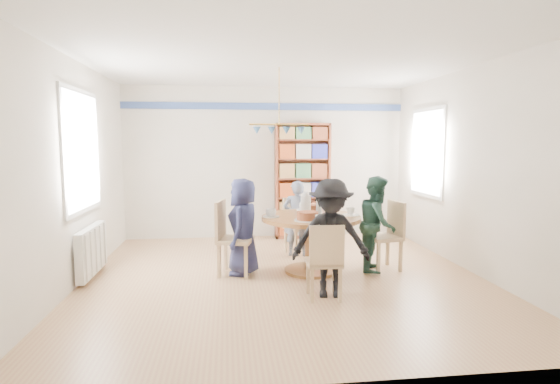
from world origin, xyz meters
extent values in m
plane|color=tan|center=(0.00, 0.00, 0.00)|extent=(5.00, 5.00, 0.00)
plane|color=white|center=(0.00, 0.00, 2.70)|extent=(5.00, 5.00, 0.00)
plane|color=silver|center=(0.00, 2.50, 1.35)|extent=(5.00, 0.00, 5.00)
plane|color=silver|center=(0.00, -2.50, 1.35)|extent=(5.00, 0.00, 5.00)
plane|color=silver|center=(-2.50, 0.00, 1.35)|extent=(0.00, 5.00, 5.00)
plane|color=silver|center=(2.50, 0.00, 1.35)|extent=(0.00, 5.00, 5.00)
cube|color=navy|center=(0.00, 2.48, 2.35)|extent=(5.00, 0.02, 0.12)
cube|color=white|center=(-2.48, 0.30, 1.60)|extent=(0.03, 1.32, 1.52)
cube|color=white|center=(-2.46, 0.30, 1.60)|extent=(0.01, 1.20, 1.40)
cube|color=white|center=(2.48, 1.30, 1.55)|extent=(0.03, 1.12, 1.42)
cube|color=white|center=(2.46, 1.30, 1.55)|extent=(0.01, 1.00, 1.30)
cylinder|color=gold|center=(0.00, 0.50, 2.33)|extent=(0.01, 0.01, 0.75)
cylinder|color=gold|center=(0.00, 0.50, 1.95)|extent=(0.80, 0.02, 0.02)
cone|color=teal|center=(-0.30, 0.50, 1.87)|extent=(0.11, 0.11, 0.10)
cone|color=teal|center=(-0.10, 0.50, 1.87)|extent=(0.11, 0.11, 0.10)
cone|color=teal|center=(0.10, 0.50, 1.87)|extent=(0.11, 0.11, 0.10)
cone|color=teal|center=(0.30, 0.50, 1.87)|extent=(0.11, 0.11, 0.10)
cube|color=silver|center=(-2.42, 0.30, 0.35)|extent=(0.10, 1.00, 0.60)
cube|color=silver|center=(-2.36, -0.10, 0.35)|extent=(0.02, 0.06, 0.56)
cube|color=silver|center=(-2.36, 0.10, 0.35)|extent=(0.02, 0.06, 0.56)
cube|color=silver|center=(-2.36, 0.30, 0.35)|extent=(0.02, 0.06, 0.56)
cube|color=silver|center=(-2.36, 0.50, 0.35)|extent=(0.02, 0.06, 0.56)
cube|color=silver|center=(-2.36, 0.70, 0.35)|extent=(0.02, 0.06, 0.56)
cylinder|color=brown|center=(0.39, 0.19, 0.72)|extent=(1.30, 1.30, 0.05)
cylinder|color=brown|center=(0.39, 0.19, 0.35)|extent=(0.16, 0.16, 0.70)
cylinder|color=brown|center=(0.39, 0.19, 0.02)|extent=(0.70, 0.70, 0.04)
cube|color=tan|center=(-0.61, 0.19, 0.46)|extent=(0.52, 0.52, 0.05)
cube|color=tan|center=(-0.79, 0.24, 0.71)|extent=(0.14, 0.42, 0.51)
cube|color=tan|center=(-0.48, -0.02, 0.22)|extent=(0.05, 0.05, 0.44)
cube|color=tan|center=(-0.40, 0.32, 0.22)|extent=(0.05, 0.05, 0.44)
cube|color=tan|center=(-0.82, 0.07, 0.22)|extent=(0.05, 0.05, 0.44)
cube|color=tan|center=(-0.73, 0.40, 0.22)|extent=(0.05, 0.05, 0.44)
cube|color=tan|center=(1.38, 0.19, 0.44)|extent=(0.47, 0.47, 0.05)
cube|color=tan|center=(1.56, 0.22, 0.68)|extent=(0.11, 0.41, 0.49)
cube|color=tan|center=(1.19, 0.33, 0.21)|extent=(0.04, 0.04, 0.42)
cube|color=tan|center=(1.25, 0.00, 0.21)|extent=(0.04, 0.04, 0.42)
cube|color=tan|center=(1.52, 0.38, 0.21)|extent=(0.04, 0.04, 0.42)
cube|color=tan|center=(1.57, 0.06, 0.21)|extent=(0.04, 0.04, 0.42)
cube|color=tan|center=(0.39, 1.15, 0.41)|extent=(0.49, 0.49, 0.05)
cube|color=tan|center=(0.33, 1.31, 0.64)|extent=(0.37, 0.17, 0.45)
cube|color=tan|center=(0.31, 0.95, 0.20)|extent=(0.05, 0.05, 0.39)
cube|color=tan|center=(0.59, 1.07, 0.20)|extent=(0.05, 0.05, 0.39)
cube|color=tan|center=(0.19, 1.24, 0.20)|extent=(0.05, 0.05, 0.39)
cube|color=tan|center=(0.48, 1.35, 0.20)|extent=(0.05, 0.05, 0.39)
cube|color=tan|center=(0.34, -0.79, 0.40)|extent=(0.39, 0.39, 0.04)
cube|color=tan|center=(0.33, -0.96, 0.62)|extent=(0.37, 0.05, 0.44)
cube|color=tan|center=(0.50, -0.64, 0.19)|extent=(0.04, 0.04, 0.38)
cube|color=tan|center=(0.19, -0.63, 0.19)|extent=(0.04, 0.04, 0.38)
cube|color=tan|center=(0.48, -0.94, 0.19)|extent=(0.04, 0.04, 0.38)
cube|color=tan|center=(0.18, -0.93, 0.19)|extent=(0.04, 0.04, 0.38)
imported|color=#1B1E3C|center=(-0.50, 0.21, 0.63)|extent=(0.54, 0.70, 1.25)
imported|color=#1B372C|center=(1.28, 0.17, 0.64)|extent=(0.67, 0.75, 1.27)
imported|color=gray|center=(0.34, 1.06, 0.57)|extent=(0.47, 0.36, 1.15)
imported|color=black|center=(0.43, -0.74, 0.66)|extent=(0.92, 0.62, 1.32)
cube|color=brown|center=(0.17, 2.34, 1.03)|extent=(0.04, 0.29, 2.05)
cube|color=brown|center=(1.11, 2.34, 1.03)|extent=(0.04, 0.29, 2.05)
cube|color=brown|center=(0.64, 2.34, 2.03)|extent=(0.98, 0.29, 0.04)
cube|color=brown|center=(0.64, 2.34, 0.03)|extent=(0.98, 0.29, 0.06)
cube|color=brown|center=(0.64, 2.48, 1.03)|extent=(0.98, 0.02, 2.05)
cube|color=brown|center=(0.64, 2.34, 0.39)|extent=(0.92, 0.27, 0.02)
cube|color=brown|center=(0.64, 2.34, 0.73)|extent=(0.92, 0.27, 0.02)
cube|color=brown|center=(0.64, 2.34, 1.07)|extent=(0.92, 0.27, 0.02)
cube|color=brown|center=(0.64, 2.34, 1.42)|extent=(0.92, 0.27, 0.02)
cube|color=brown|center=(0.64, 2.34, 1.76)|extent=(0.92, 0.27, 0.02)
cube|color=#9F3F18|center=(0.35, 2.32, 0.19)|extent=(0.27, 0.21, 0.25)
cube|color=beige|center=(0.64, 2.32, 0.19)|extent=(0.27, 0.21, 0.25)
cube|color=#292E97|center=(0.93, 2.32, 0.19)|extent=(0.27, 0.21, 0.25)
cube|color=#B28247|center=(0.35, 2.32, 0.53)|extent=(0.27, 0.21, 0.25)
cube|color=#42764B|center=(0.64, 2.32, 0.53)|extent=(0.27, 0.21, 0.25)
cube|color=brown|center=(0.93, 2.32, 0.53)|extent=(0.27, 0.21, 0.25)
cube|color=#9F3F18|center=(0.35, 2.32, 0.87)|extent=(0.27, 0.21, 0.25)
cube|color=beige|center=(0.64, 2.32, 0.87)|extent=(0.27, 0.21, 0.25)
cube|color=#292E97|center=(0.93, 2.32, 0.87)|extent=(0.27, 0.21, 0.25)
cube|color=#B28247|center=(0.35, 2.32, 1.21)|extent=(0.27, 0.21, 0.25)
cube|color=#42764B|center=(0.64, 2.32, 1.21)|extent=(0.27, 0.21, 0.25)
cube|color=brown|center=(0.93, 2.32, 1.21)|extent=(0.27, 0.21, 0.25)
cube|color=#9F3F18|center=(0.35, 2.32, 1.56)|extent=(0.27, 0.21, 0.25)
cube|color=beige|center=(0.64, 2.32, 1.56)|extent=(0.27, 0.21, 0.25)
cube|color=#292E97|center=(0.93, 2.32, 1.56)|extent=(0.27, 0.21, 0.25)
cube|color=#B28247|center=(0.35, 2.32, 1.88)|extent=(0.27, 0.21, 0.21)
cube|color=#42764B|center=(0.64, 2.32, 1.88)|extent=(0.27, 0.21, 0.21)
cube|color=brown|center=(0.93, 2.32, 1.88)|extent=(0.27, 0.21, 0.21)
cylinder|color=white|center=(0.33, 0.28, 0.88)|extent=(0.13, 0.13, 0.26)
sphere|color=white|center=(0.33, 0.28, 1.01)|extent=(0.10, 0.10, 0.10)
cylinder|color=silver|center=(0.52, 0.32, 0.90)|extent=(0.08, 0.08, 0.31)
cylinder|color=teal|center=(0.52, 0.32, 1.07)|extent=(0.03, 0.03, 0.03)
cylinder|color=white|center=(0.44, 0.50, 0.76)|extent=(0.33, 0.33, 0.01)
cylinder|color=brown|center=(0.44, 0.50, 0.81)|extent=(0.26, 0.26, 0.10)
cylinder|color=white|center=(0.28, -0.14, 0.76)|extent=(0.33, 0.33, 0.01)
cylinder|color=brown|center=(0.28, -0.14, 0.81)|extent=(0.26, 0.26, 0.10)
cylinder|color=white|center=(-0.14, 0.19, 0.76)|extent=(0.22, 0.22, 0.01)
imported|color=white|center=(-0.14, 0.19, 0.80)|extent=(0.14, 0.14, 0.11)
cylinder|color=white|center=(0.91, 0.19, 0.76)|extent=(0.22, 0.22, 0.01)
imported|color=white|center=(0.91, 0.19, 0.80)|extent=(0.11, 0.11, 0.10)
cylinder|color=white|center=(0.39, 0.72, 0.76)|extent=(0.22, 0.22, 0.01)
imported|color=white|center=(0.39, 0.72, 0.80)|extent=(0.14, 0.14, 0.11)
cylinder|color=white|center=(0.39, -0.34, 0.76)|extent=(0.22, 0.22, 0.01)
imported|color=white|center=(0.39, -0.34, 0.80)|extent=(0.11, 0.11, 0.10)
camera|label=1|loc=(-0.70, -5.36, 1.70)|focal=28.00mm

